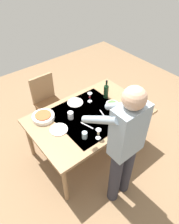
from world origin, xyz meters
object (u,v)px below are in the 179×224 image
at_px(dining_table, 90,118).
at_px(wine_glass_right, 98,132).
at_px(serving_bowl_pasta, 43,117).
at_px(water_cup_near_right, 122,112).
at_px(dinner_plate_near, 75,102).
at_px(wine_bottle, 106,91).
at_px(side_bowl_salad, 112,105).
at_px(wine_glass_left, 90,96).
at_px(person_server, 125,144).
at_px(chair_near, 47,99).
at_px(dinner_plate_far, 59,129).
at_px(water_cup_near_left, 71,115).
at_px(water_cup_far_left, 85,135).

bearing_deg(dining_table, wine_glass_right, 64.92).
bearing_deg(dining_table, serving_bowl_pasta, -32.13).
height_order(water_cup_near_right, dinner_plate_near, water_cup_near_right).
relative_size(wine_bottle, side_bowl_salad, 1.64).
bearing_deg(wine_glass_left, person_server, 70.60).
relative_size(chair_near, wine_bottle, 3.07).
bearing_deg(wine_glass_left, chair_near, -62.13).
bearing_deg(dinner_plate_near, serving_bowl_pasta, 0.40).
relative_size(person_server, water_cup_near_right, 19.72).
distance_m(water_cup_near_right, dinner_plate_near, 0.70).
xyz_separation_m(person_server, dinner_plate_far, (0.31, -0.82, -0.24)).
xyz_separation_m(wine_bottle, wine_glass_left, (0.25, -0.07, -0.01)).
height_order(dining_table, wine_glass_right, wine_glass_right).
xyz_separation_m(water_cup_near_left, water_cup_far_left, (0.07, 0.40, -0.01)).
bearing_deg(side_bowl_salad, wine_glass_right, 31.19).
bearing_deg(chair_near, wine_bottle, 129.13).
relative_size(chair_near, dinner_plate_far, 3.96).
height_order(serving_bowl_pasta, dinner_plate_far, serving_bowl_pasta).
relative_size(water_cup_near_right, dinner_plate_near, 0.37).
distance_m(wine_glass_left, water_cup_near_left, 0.45).
xyz_separation_m(chair_near, dinner_plate_far, (0.31, 0.89, 0.20)).
distance_m(wine_bottle, water_cup_far_left, 0.88).
bearing_deg(person_server, wine_glass_left, -109.40).
distance_m(person_server, dinner_plate_far, 0.91).
xyz_separation_m(chair_near, wine_glass_right, (0.01, 1.31, 0.30)).
xyz_separation_m(wine_bottle, water_cup_near_left, (0.68, 0.05, -0.06)).
height_order(person_server, serving_bowl_pasta, person_server).
height_order(dining_table, water_cup_near_left, water_cup_near_left).
bearing_deg(wine_glass_right, water_cup_near_left, -83.82).
xyz_separation_m(water_cup_near_left, water_cup_near_right, (-0.59, 0.37, -0.01)).
relative_size(serving_bowl_pasta, dinner_plate_far, 1.30).
bearing_deg(side_bowl_salad, water_cup_near_left, -15.87).
xyz_separation_m(chair_near, person_server, (-0.00, 1.71, 0.43)).
bearing_deg(wine_bottle, dining_table, 19.28).
relative_size(wine_glass_right, dinner_plate_near, 0.66).
bearing_deg(water_cup_near_left, side_bowl_salad, 164.13).
distance_m(person_server, water_cup_near_left, 0.92).
bearing_deg(water_cup_far_left, serving_bowl_pasta, -70.82).
height_order(wine_glass_right, dinner_plate_far, wine_glass_right).
relative_size(wine_glass_right, side_bowl_salad, 0.84).
bearing_deg(wine_bottle, chair_near, -50.87).
bearing_deg(water_cup_near_left, person_server, 94.56).
xyz_separation_m(wine_glass_left, serving_bowl_pasta, (0.72, -0.11, -0.07)).
bearing_deg(serving_bowl_pasta, wine_glass_left, 171.61).
bearing_deg(dinner_plate_far, dining_table, 177.25).
height_order(wine_bottle, water_cup_near_left, wine_bottle).
bearing_deg(wine_glass_left, dining_table, 50.16).
bearing_deg(chair_near, dinner_plate_far, 70.78).
distance_m(dining_table, wine_glass_left, 0.34).
height_order(water_cup_near_right, serving_bowl_pasta, water_cup_near_right).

